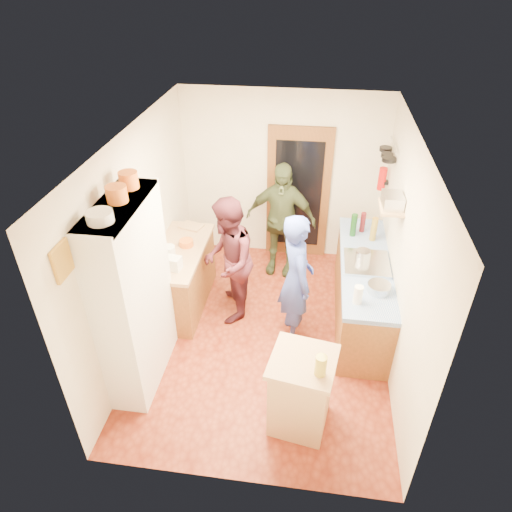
% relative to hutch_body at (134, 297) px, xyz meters
% --- Properties ---
extents(floor, '(3.00, 4.00, 0.02)m').
position_rel_hutch_body_xyz_m(floor, '(1.30, 0.80, -1.11)').
color(floor, brown).
rests_on(floor, ground).
extents(ceiling, '(3.00, 4.00, 0.02)m').
position_rel_hutch_body_xyz_m(ceiling, '(1.30, 0.80, 1.51)').
color(ceiling, silver).
rests_on(ceiling, ground).
extents(wall_back, '(3.00, 0.02, 2.60)m').
position_rel_hutch_body_xyz_m(wall_back, '(1.30, 2.81, 0.20)').
color(wall_back, silver).
rests_on(wall_back, ground).
extents(wall_front, '(3.00, 0.02, 2.60)m').
position_rel_hutch_body_xyz_m(wall_front, '(1.30, -1.21, 0.20)').
color(wall_front, silver).
rests_on(wall_front, ground).
extents(wall_left, '(0.02, 4.00, 2.60)m').
position_rel_hutch_body_xyz_m(wall_left, '(-0.21, 0.80, 0.20)').
color(wall_left, silver).
rests_on(wall_left, ground).
extents(wall_right, '(0.02, 4.00, 2.60)m').
position_rel_hutch_body_xyz_m(wall_right, '(2.81, 0.80, 0.20)').
color(wall_right, silver).
rests_on(wall_right, ground).
extents(door_frame, '(0.95, 0.06, 2.10)m').
position_rel_hutch_body_xyz_m(door_frame, '(1.55, 2.77, -0.05)').
color(door_frame, brown).
rests_on(door_frame, ground).
extents(door_glass, '(0.70, 0.02, 1.70)m').
position_rel_hutch_body_xyz_m(door_glass, '(1.55, 2.74, -0.05)').
color(door_glass, black).
rests_on(door_glass, door_frame).
extents(hutch_body, '(0.40, 1.20, 2.20)m').
position_rel_hutch_body_xyz_m(hutch_body, '(0.00, 0.00, 0.00)').
color(hutch_body, white).
rests_on(hutch_body, ground).
extents(hutch_top_shelf, '(0.40, 1.14, 0.04)m').
position_rel_hutch_body_xyz_m(hutch_top_shelf, '(0.00, 0.00, 1.08)').
color(hutch_top_shelf, white).
rests_on(hutch_top_shelf, hutch_body).
extents(plate_stack, '(0.23, 0.23, 0.10)m').
position_rel_hutch_body_xyz_m(plate_stack, '(0.00, -0.35, 1.15)').
color(plate_stack, white).
rests_on(plate_stack, hutch_top_shelf).
extents(orange_pot_a, '(0.20, 0.20, 0.16)m').
position_rel_hutch_body_xyz_m(orange_pot_a, '(0.00, 0.04, 1.18)').
color(orange_pot_a, orange).
rests_on(orange_pot_a, hutch_top_shelf).
extents(orange_pot_b, '(0.19, 0.19, 0.17)m').
position_rel_hutch_body_xyz_m(orange_pot_b, '(0.00, 0.33, 1.18)').
color(orange_pot_b, orange).
rests_on(orange_pot_b, hutch_top_shelf).
extents(left_counter_base, '(0.60, 1.40, 0.85)m').
position_rel_hutch_body_xyz_m(left_counter_base, '(0.10, 1.25, -0.68)').
color(left_counter_base, '#935524').
rests_on(left_counter_base, ground).
extents(left_counter_top, '(0.64, 1.44, 0.05)m').
position_rel_hutch_body_xyz_m(left_counter_top, '(0.10, 1.25, -0.23)').
color(left_counter_top, tan).
rests_on(left_counter_top, left_counter_base).
extents(toaster, '(0.24, 0.18, 0.16)m').
position_rel_hutch_body_xyz_m(toaster, '(0.15, 0.82, -0.12)').
color(toaster, white).
rests_on(toaster, left_counter_top).
extents(kettle, '(0.16, 0.16, 0.18)m').
position_rel_hutch_body_xyz_m(kettle, '(0.05, 1.04, -0.11)').
color(kettle, white).
rests_on(kettle, left_counter_top).
extents(orange_bowl, '(0.19, 0.19, 0.08)m').
position_rel_hutch_body_xyz_m(orange_bowl, '(0.18, 1.35, -0.16)').
color(orange_bowl, orange).
rests_on(orange_bowl, left_counter_top).
extents(chopping_board, '(0.35, 0.30, 0.02)m').
position_rel_hutch_body_xyz_m(chopping_board, '(0.12, 1.84, -0.19)').
color(chopping_board, tan).
rests_on(chopping_board, left_counter_top).
extents(right_counter_base, '(0.60, 2.20, 0.84)m').
position_rel_hutch_body_xyz_m(right_counter_base, '(2.50, 1.30, -0.68)').
color(right_counter_base, '#935524').
rests_on(right_counter_base, ground).
extents(right_counter_top, '(0.62, 2.22, 0.06)m').
position_rel_hutch_body_xyz_m(right_counter_top, '(2.50, 1.30, -0.23)').
color(right_counter_top, '#0B3BA0').
rests_on(right_counter_top, right_counter_base).
extents(hob, '(0.55, 0.58, 0.04)m').
position_rel_hutch_body_xyz_m(hob, '(2.50, 1.25, -0.18)').
color(hob, silver).
rests_on(hob, right_counter_top).
extents(pot_on_hob, '(0.18, 0.18, 0.12)m').
position_rel_hutch_body_xyz_m(pot_on_hob, '(2.45, 1.31, -0.10)').
color(pot_on_hob, silver).
rests_on(pot_on_hob, hob).
extents(bottle_a, '(0.08, 0.08, 0.32)m').
position_rel_hutch_body_xyz_m(bottle_a, '(2.35, 1.92, -0.04)').
color(bottle_a, '#143F14').
rests_on(bottle_a, right_counter_top).
extents(bottle_b, '(0.08, 0.08, 0.28)m').
position_rel_hutch_body_xyz_m(bottle_b, '(2.48, 2.05, -0.06)').
color(bottle_b, '#591419').
rests_on(bottle_b, right_counter_top).
extents(bottle_c, '(0.10, 0.10, 0.33)m').
position_rel_hutch_body_xyz_m(bottle_c, '(2.61, 1.84, -0.03)').
color(bottle_c, olive).
rests_on(bottle_c, right_counter_top).
extents(paper_towel, '(0.11, 0.11, 0.22)m').
position_rel_hutch_body_xyz_m(paper_towel, '(2.35, 0.48, -0.09)').
color(paper_towel, white).
rests_on(paper_towel, right_counter_top).
extents(mixing_bowl, '(0.30, 0.30, 0.10)m').
position_rel_hutch_body_xyz_m(mixing_bowl, '(2.60, 0.71, -0.15)').
color(mixing_bowl, silver).
rests_on(mixing_bowl, right_counter_top).
extents(island_base, '(0.63, 0.63, 0.86)m').
position_rel_hutch_body_xyz_m(island_base, '(1.81, -0.46, -0.67)').
color(island_base, tan).
rests_on(island_base, ground).
extents(island_top, '(0.71, 0.71, 0.05)m').
position_rel_hutch_body_xyz_m(island_top, '(1.81, -0.46, -0.22)').
color(island_top, tan).
rests_on(island_top, island_base).
extents(cutting_board, '(0.39, 0.33, 0.02)m').
position_rel_hutch_body_xyz_m(cutting_board, '(1.77, -0.41, -0.21)').
color(cutting_board, white).
rests_on(cutting_board, island_top).
extents(oil_jar, '(0.12, 0.12, 0.22)m').
position_rel_hutch_body_xyz_m(oil_jar, '(1.97, -0.61, -0.08)').
color(oil_jar, '#AD9E2D').
rests_on(oil_jar, island_top).
extents(pan_rail, '(0.02, 0.65, 0.02)m').
position_rel_hutch_body_xyz_m(pan_rail, '(2.76, 2.33, 0.95)').
color(pan_rail, silver).
rests_on(pan_rail, wall_right).
extents(pan_hang_a, '(0.18, 0.18, 0.05)m').
position_rel_hutch_body_xyz_m(pan_hang_a, '(2.70, 2.15, 0.82)').
color(pan_hang_a, black).
rests_on(pan_hang_a, pan_rail).
extents(pan_hang_b, '(0.16, 0.16, 0.05)m').
position_rel_hutch_body_xyz_m(pan_hang_b, '(2.70, 2.35, 0.80)').
color(pan_hang_b, black).
rests_on(pan_hang_b, pan_rail).
extents(pan_hang_c, '(0.17, 0.17, 0.05)m').
position_rel_hutch_body_xyz_m(pan_hang_c, '(2.70, 2.55, 0.81)').
color(pan_hang_c, black).
rests_on(pan_hang_c, pan_rail).
extents(wall_shelf, '(0.26, 0.42, 0.03)m').
position_rel_hutch_body_xyz_m(wall_shelf, '(2.67, 1.25, 0.60)').
color(wall_shelf, tan).
rests_on(wall_shelf, wall_right).
extents(radio, '(0.23, 0.31, 0.15)m').
position_rel_hutch_body_xyz_m(radio, '(2.67, 1.25, 0.69)').
color(radio, silver).
rests_on(radio, wall_shelf).
extents(ext_bracket, '(0.06, 0.10, 0.04)m').
position_rel_hutch_body_xyz_m(ext_bracket, '(2.77, 2.50, 0.35)').
color(ext_bracket, black).
rests_on(ext_bracket, wall_right).
extents(fire_extinguisher, '(0.11, 0.11, 0.32)m').
position_rel_hutch_body_xyz_m(fire_extinguisher, '(2.71, 2.50, 0.40)').
color(fire_extinguisher, red).
rests_on(fire_extinguisher, wall_right).
extents(picture_frame, '(0.03, 0.25, 0.30)m').
position_rel_hutch_body_xyz_m(picture_frame, '(-0.18, -0.75, 0.95)').
color(picture_frame, gold).
rests_on(picture_frame, wall_left).
extents(person_hob, '(0.59, 0.72, 1.72)m').
position_rel_hutch_body_xyz_m(person_hob, '(1.70, 0.86, -0.24)').
color(person_hob, '#3546A2').
rests_on(person_hob, ground).
extents(person_left, '(0.75, 0.91, 1.72)m').
position_rel_hutch_body_xyz_m(person_left, '(0.80, 1.18, -0.24)').
color(person_left, '#451923').
rests_on(person_left, ground).
extents(person_back, '(1.07, 0.54, 1.75)m').
position_rel_hutch_body_xyz_m(person_back, '(1.35, 2.25, -0.22)').
color(person_back, '#363F25').
rests_on(person_back, ground).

